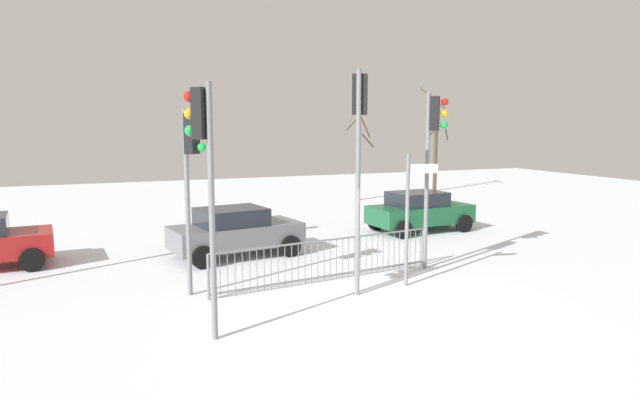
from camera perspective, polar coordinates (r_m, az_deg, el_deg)
name	(u,v)px	position (r m, az deg, el deg)	size (l,w,h in m)	color
ground_plane	(379,314)	(11.86, 6.03, -11.55)	(60.00, 60.00, 0.00)	white
traffic_light_mid_left	(204,153)	(10.07, -11.83, 4.70)	(0.47, 0.47, 4.65)	slate
traffic_light_mid_right	(359,132)	(12.62, 4.04, 6.94)	(0.43, 0.50, 5.12)	slate
traffic_light_rear_right	(433,141)	(15.15, 11.51, 5.93)	(0.48, 0.45, 4.74)	slate
traffic_light_foreground_left	(192,160)	(12.77, -12.99, 4.01)	(0.48, 0.46, 4.26)	slate
direction_sign_post	(410,213)	(13.56, 9.15, -1.32)	(0.78, 0.21, 3.21)	slate
pedestrian_guard_railing	(327,259)	(14.02, 0.75, -6.11)	(6.18, 0.88, 1.07)	slate
car_grey_trailing	(235,231)	(16.71, -8.69, -3.18)	(4.02, 2.42, 1.47)	slate
car_green_near	(419,211)	(20.75, 10.13, -1.09)	(3.92, 2.18, 1.47)	#195933
bare_tree_left	(436,144)	(33.45, 11.75, 5.65)	(1.98, 1.68, 6.02)	#473828
bare_tree_centre	(359,159)	(28.91, 4.00, 4.26)	(1.27, 1.42, 4.69)	#473828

